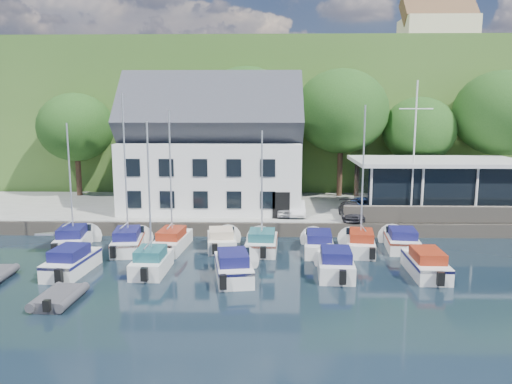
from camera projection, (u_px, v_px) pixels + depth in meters
ground at (317, 292)px, 25.04m from camera, size 180.00×180.00×0.00m
quay at (297, 211)px, 42.20m from camera, size 60.00×13.00×1.00m
quay_face at (302, 230)px, 35.80m from camera, size 60.00×0.30×1.00m
hillside at (283, 115)px, 84.82m from camera, size 160.00×75.00×16.00m
field_patch at (326, 69)px, 91.15m from camera, size 50.00×30.00×0.30m
farmhouse at (437, 32)px, 72.41m from camera, size 10.40×7.00×8.20m
harbor_building at (213, 155)px, 40.58m from camera, size 14.40×8.20×8.70m
club_pavilion at (436, 185)px, 40.03m from camera, size 13.20×7.20×4.10m
seawall at (470, 215)px, 35.72m from camera, size 18.00×0.50×1.20m
gangway at (64, 243)px, 34.31m from camera, size 1.20×6.00×1.40m
car_silver at (286, 207)px, 38.40m from camera, size 1.58×3.52×1.18m
car_white at (297, 208)px, 38.31m from camera, size 1.21×3.42×1.13m
car_dgrey at (351, 211)px, 37.24m from camera, size 1.74×4.05×1.16m
car_blue at (369, 206)px, 38.35m from camera, size 1.90×4.19×1.40m
flagpole at (414, 151)px, 36.46m from camera, size 2.43×0.20×10.11m
tree_0 at (77, 145)px, 46.33m from camera, size 6.98×6.98×9.53m
tree_1 at (176, 142)px, 46.77m from camera, size 7.28×7.28×9.95m
tree_2 at (247, 133)px, 45.41m from camera, size 8.68×8.68×11.86m
tree_3 at (341, 133)px, 45.91m from camera, size 8.57×8.57×11.71m
tree_4 at (418, 147)px, 46.05m from camera, size 6.71×6.71×9.16m
tree_5 at (500, 135)px, 44.74m from camera, size 8.40×8.40×11.48m
boat_r1_0 at (70, 179)px, 32.14m from camera, size 2.82×6.07×9.22m
boat_r1_1 at (126, 181)px, 31.63m from camera, size 2.68×6.18×9.21m
boat_r1_2 at (171, 185)px, 32.05m from camera, size 2.39×6.51×8.58m
boat_r1_3 at (222, 238)px, 32.82m from camera, size 2.60×5.18×1.36m
boat_r1_4 at (262, 185)px, 31.49m from camera, size 2.35×5.38×8.70m
boat_r1_5 at (319, 241)px, 32.03m from camera, size 2.36×6.17×1.38m
boat_r1_6 at (363, 185)px, 31.43m from camera, size 2.68×6.01×8.72m
boat_r1_7 at (401, 239)px, 32.62m from camera, size 2.63×5.60×1.42m
boat_r2_0 at (72, 259)px, 27.93m from camera, size 2.48×6.05×1.55m
boat_r2_1 at (149, 194)px, 27.37m from camera, size 2.07×5.21×8.97m
boat_r2_2 at (233, 264)px, 27.04m from camera, size 2.92×6.18×1.55m
boat_r2_3 at (335, 261)px, 27.56m from camera, size 2.35×5.48×1.54m
boat_r2_4 at (426, 261)px, 27.68m from camera, size 2.04×6.13×1.47m
dinghy_1 at (59, 296)px, 23.63m from camera, size 2.00×3.18×0.72m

